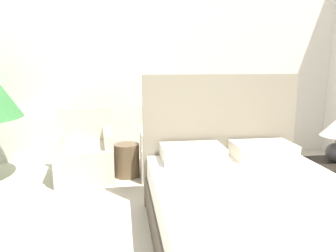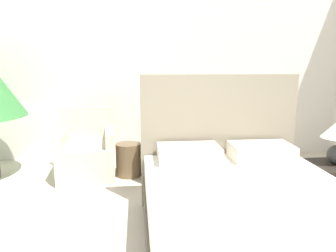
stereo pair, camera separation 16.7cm
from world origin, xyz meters
TOP-DOWN VIEW (x-y plane):
  - wall_back at (0.00, 4.05)m, footprint 10.00×0.06m
  - bed at (0.60, 1.35)m, footprint 1.55×2.10m
  - armchair_near_window_left at (-0.84, 3.23)m, footprint 0.73×0.76m
  - armchair_near_window_right at (0.20, 3.23)m, footprint 0.70×0.73m
  - nightstand at (1.67, 2.02)m, footprint 0.52×0.46m
  - side_table at (-0.32, 3.20)m, footprint 0.32×0.32m

SIDE VIEW (x-z plane):
  - side_table at x=-0.32m, z-range 0.00..0.42m
  - nightstand at x=1.67m, z-range 0.00..0.47m
  - armchair_near_window_left at x=-0.84m, z-range -0.16..0.69m
  - armchair_near_window_right at x=0.20m, z-range -0.16..0.69m
  - bed at x=0.60m, z-range -0.35..0.96m
  - wall_back at x=0.00m, z-range 0.00..2.90m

